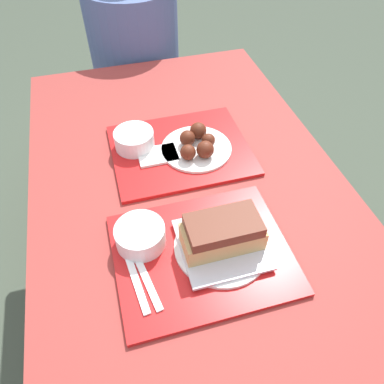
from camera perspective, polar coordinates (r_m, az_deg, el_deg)
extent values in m
plane|color=#424C3D|center=(1.66, 0.06, -18.27)|extent=(12.00, 12.00, 0.00)
cube|color=maroon|center=(1.03, 0.10, -0.86)|extent=(0.86, 1.48, 0.04)
cylinder|color=maroon|center=(1.76, -17.69, 3.89)|extent=(0.07, 0.07, 0.72)
cylinder|color=maroon|center=(1.84, 5.69, 8.33)|extent=(0.07, 0.07, 0.72)
cube|color=maroon|center=(1.95, -7.80, 13.61)|extent=(0.82, 0.28, 0.04)
cylinder|color=maroon|center=(2.08, -16.67, 6.45)|extent=(0.06, 0.06, 0.42)
cylinder|color=maroon|center=(2.15, 2.14, 10.00)|extent=(0.06, 0.06, 0.42)
cube|color=red|center=(0.89, 1.55, -9.39)|extent=(0.40, 0.33, 0.01)
cube|color=red|center=(1.13, -1.75, 6.42)|extent=(0.40, 0.33, 0.01)
cylinder|color=white|center=(0.88, -7.88, -6.61)|extent=(0.12, 0.12, 0.05)
cylinder|color=beige|center=(0.87, -8.01, -5.82)|extent=(0.10, 0.10, 0.01)
cylinder|color=white|center=(0.89, 4.49, -8.20)|extent=(0.22, 0.22, 0.01)
cube|color=silver|center=(0.88, 4.52, -7.91)|extent=(0.19, 0.19, 0.01)
cube|color=tan|center=(0.86, 4.64, -6.75)|extent=(0.18, 0.09, 0.05)
cube|color=brown|center=(0.83, 4.80, -5.10)|extent=(0.16, 0.09, 0.03)
cube|color=white|center=(0.85, -8.55, -13.15)|extent=(0.03, 0.17, 0.00)
cube|color=white|center=(0.85, -7.06, -12.85)|extent=(0.04, 0.17, 0.00)
cube|color=teal|center=(0.92, -0.82, -5.57)|extent=(0.04, 0.03, 0.01)
cylinder|color=white|center=(1.13, -8.79, 7.91)|extent=(0.12, 0.12, 0.05)
cylinder|color=beige|center=(1.12, -8.91, 8.72)|extent=(0.10, 0.10, 0.01)
cylinder|color=white|center=(1.12, 0.68, 6.65)|extent=(0.21, 0.21, 0.01)
sphere|color=#562314|center=(1.12, 2.52, 7.89)|extent=(0.04, 0.04, 0.04)
sphere|color=#562314|center=(1.14, 0.95, 9.34)|extent=(0.05, 0.05, 0.05)
sphere|color=#562314|center=(1.12, -0.70, 8.22)|extent=(0.05, 0.05, 0.05)
sphere|color=#562314|center=(1.07, -0.62, 6.07)|extent=(0.05, 0.05, 0.05)
sphere|color=#562314|center=(1.08, 2.02, 6.49)|extent=(0.05, 0.05, 0.05)
cube|color=white|center=(1.11, -5.25, 5.61)|extent=(0.11, 0.08, 0.01)
cylinder|color=#4C6093|center=(1.82, -8.80, 20.91)|extent=(0.39, 0.39, 0.52)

